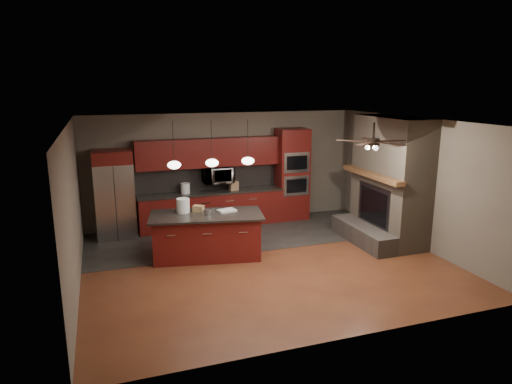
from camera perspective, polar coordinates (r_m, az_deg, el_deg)
name	(u,v)px	position (r m, az deg, el deg)	size (l,w,h in m)	color
ground	(266,262)	(9.25, 1.27, -8.79)	(7.00, 7.00, 0.00)	brown
ceiling	(267,122)	(8.60, 1.37, 8.77)	(7.00, 6.00, 0.02)	white
back_wall	(226,168)	(11.62, -3.81, 2.97)	(7.00, 0.02, 2.80)	#6F6759
right_wall	(417,182)	(10.53, 19.49, 1.14)	(0.02, 6.00, 2.80)	#6F6759
left_wall	(73,210)	(8.32, -21.94, -2.16)	(0.02, 6.00, 2.80)	#6F6759
slate_tile_patch	(240,235)	(10.85, -2.02, -5.38)	(7.00, 2.40, 0.01)	#2E2C29
fireplace_column	(388,185)	(10.59, 16.15, 0.88)	(1.30, 2.10, 2.80)	brown
back_cabinetry	(210,191)	(11.37, -5.74, 0.09)	(3.59, 0.64, 2.20)	maroon
oven_tower	(292,174)	(11.93, 4.51, 2.21)	(0.80, 0.63, 2.38)	maroon
microwave	(218,175)	(11.34, -4.81, 2.17)	(0.73, 0.41, 0.50)	silver
refrigerator	(115,194)	(10.94, -17.27, -0.29)	(0.87, 0.75, 2.04)	silver
kitchen_island	(207,236)	(9.43, -6.18, -5.43)	(2.42, 1.44, 0.92)	maroon
white_bucket	(183,205)	(9.45, -9.11, -1.67)	(0.27, 0.27, 0.29)	white
paint_can	(208,212)	(9.21, -6.07, -2.54)	(0.17, 0.17, 0.11)	#A7A7AC
paint_tray	(227,210)	(9.46, -3.67, -2.31)	(0.36, 0.25, 0.04)	silver
cardboard_box	(198,209)	(9.46, -7.21, -2.09)	(0.21, 0.15, 0.13)	#9C7C50
counter_bucket	(185,188)	(11.18, -8.83, 0.46)	(0.22, 0.22, 0.25)	white
counter_box	(234,186)	(11.40, -2.80, 0.80)	(0.21, 0.16, 0.23)	#9E7752
pendant_left	(174,165)	(8.97, -10.19, 3.37)	(0.26, 0.26, 0.92)	black
pendant_center	(212,163)	(9.11, -5.52, 3.67)	(0.26, 0.26, 0.92)	black
pendant_right	(248,161)	(9.31, -1.02, 3.94)	(0.26, 0.26, 0.92)	black
ceiling_fan	(373,141)	(8.73, 14.44, 6.16)	(1.27, 1.33, 0.41)	black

